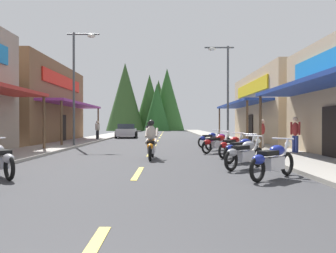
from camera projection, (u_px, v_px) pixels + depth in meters
ground at (157, 141)px, 26.80m from camera, size 9.02×81.34×0.10m
sidewalk_left at (87, 140)px, 26.77m from camera, size 2.70×81.34×0.12m
sidewalk_right at (226, 140)px, 26.82m from camera, size 2.70×81.34×0.12m
centerline_dashes at (157, 139)px, 29.13m from camera, size 0.16×55.05×0.01m
storefront_left_far at (6, 103)px, 24.33m from camera, size 10.30×11.74×5.95m
storefront_right_far at (295, 108)px, 24.29m from camera, size 8.79×11.89×5.27m
streetlamp_left at (77, 74)px, 19.44m from camera, size 1.98×0.30×6.99m
streetlamp_right at (223, 81)px, 21.53m from camera, size 1.98×0.30×6.66m
motorcycle_parked_right_0 at (271, 160)px, 8.16m from camera, size 1.63×1.53×1.04m
motorcycle_parked_right_1 at (243, 153)px, 9.98m from camera, size 1.62×1.55×1.04m
motorcycle_parked_right_2 at (240, 149)px, 11.67m from camera, size 1.68×1.48×1.04m
motorcycle_parked_right_3 at (231, 146)px, 13.41m from camera, size 1.49×1.67×1.04m
motorcycle_parked_right_4 at (216, 143)px, 15.32m from camera, size 1.73×1.42×1.04m
motorcycle_parked_right_5 at (217, 141)px, 17.16m from camera, size 1.71×1.45×1.04m
motorcycle_parked_right_6 at (208, 139)px, 19.31m from camera, size 1.67×1.49×1.04m
rider_cruising_lead at (150, 143)px, 12.73m from camera, size 0.60×2.14×1.57m
rider_cruising_trailing at (147, 133)px, 26.23m from camera, size 0.60×2.14×1.57m
pedestrian_by_shop at (96, 129)px, 26.63m from camera, size 0.38×0.53×1.67m
pedestrian_browsing at (294, 133)px, 14.40m from camera, size 0.38×0.53×1.73m
pedestrian_waiting at (261, 132)px, 17.25m from camera, size 0.33×0.56×1.65m
parked_car_curbside at (125, 131)px, 32.02m from camera, size 2.27×4.40×1.40m
treeline_backdrop at (148, 101)px, 67.29m from camera, size 16.06×13.69×13.76m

